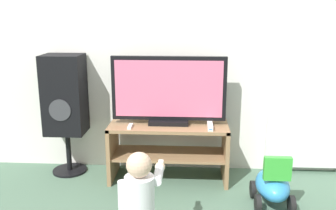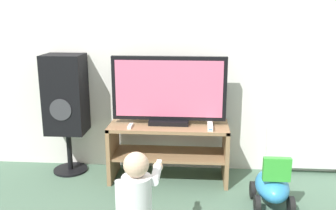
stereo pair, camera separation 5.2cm
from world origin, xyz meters
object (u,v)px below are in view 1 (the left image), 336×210
object	(u,v)px
television	(169,91)
game_console	(210,126)
ride_on_toy	(273,185)
child	(140,197)
radiator	(310,138)
remote_primary	(130,126)
speaker_tower	(65,97)

from	to	relation	value
television	game_console	xyz separation A→B (m)	(0.38, -0.13, -0.29)
television	ride_on_toy	distance (m)	1.22
child	radiator	xyz separation A→B (m)	(1.49, 1.44, -0.08)
remote_primary	radiator	size ratio (longest dim) A/B	0.15
game_console	television	bearing A→B (deg)	161.72
child	ride_on_toy	size ratio (longest dim) A/B	1.55
child	speaker_tower	bearing A→B (deg)	124.52
speaker_tower	radiator	xyz separation A→B (m)	(2.39, 0.14, -0.41)
game_console	remote_primary	xyz separation A→B (m)	(-0.72, -0.02, -0.01)
remote_primary	speaker_tower	world-z (taller)	speaker_tower
child	ride_on_toy	distance (m)	1.27
remote_primary	speaker_tower	bearing A→B (deg)	161.90
game_console	ride_on_toy	size ratio (longest dim) A/B	0.40
remote_primary	game_console	bearing A→B (deg)	1.21
game_console	radiator	xyz separation A→B (m)	(1.00, 0.34, -0.21)
speaker_tower	radiator	size ratio (longest dim) A/B	1.36
television	radiator	bearing A→B (deg)	8.71
radiator	speaker_tower	bearing A→B (deg)	-176.73
ride_on_toy	radiator	size ratio (longest dim) A/B	0.55
speaker_tower	game_console	bearing A→B (deg)	-8.27
speaker_tower	child	bearing A→B (deg)	-55.48
ride_on_toy	child	bearing A→B (deg)	-143.29
game_console	child	size ratio (longest dim) A/B	0.26
television	game_console	bearing A→B (deg)	-18.28
child	speaker_tower	world-z (taller)	speaker_tower
ride_on_toy	game_console	bearing A→B (deg)	144.33
remote_primary	child	bearing A→B (deg)	-77.82
child	ride_on_toy	world-z (taller)	child
game_console	speaker_tower	distance (m)	1.41
remote_primary	child	world-z (taller)	child
child	television	bearing A→B (deg)	85.02
game_console	radiator	size ratio (longest dim) A/B	0.22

